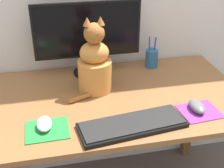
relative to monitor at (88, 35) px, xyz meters
The scene contains 9 objects.
desk 0.43m from the monitor, 74.98° to the right, with size 1.29×0.74×0.74m.
monitor is the anchor object (origin of this frame).
keyboard 0.58m from the monitor, 79.08° to the right, with size 0.46×0.21×0.02m.
mousepad_left 0.58m from the monitor, 116.89° to the right, with size 0.18×0.16×0.00m.
mousepad_right 0.68m from the monitor, 48.63° to the right, with size 0.19×0.17×0.00m.
computer_mouse_left 0.56m from the monitor, 118.64° to the right, with size 0.06×0.10×0.03m.
computer_mouse_right 0.66m from the monitor, 48.70° to the right, with size 0.06×0.11×0.04m.
cat 0.21m from the monitor, 88.77° to the right, with size 0.23×0.20×0.37m.
pen_cup 0.40m from the monitor, ahead, with size 0.07×0.07×0.18m.
Camera 1 is at (-0.27, -1.26, 1.51)m, focal length 50.00 mm.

